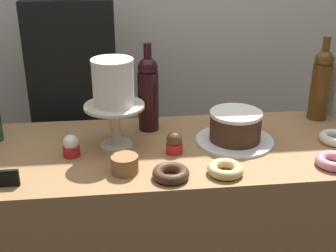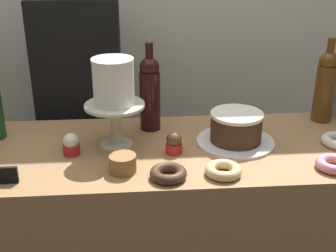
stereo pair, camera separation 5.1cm
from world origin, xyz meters
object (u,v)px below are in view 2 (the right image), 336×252
Objects in this scene: cupcake_chocolate at (174,143)px; wine_bottle_amber at (325,85)px; cookie_stack at (123,163)px; price_sign_chalkboard at (6,175)px; cupcake_vanilla at (71,145)px; donut_pink at (334,164)px; chocolate_round_cake at (236,127)px; cake_stand_pedestal at (115,118)px; barista_figure at (83,125)px; donut_chocolate at (168,173)px; donut_glazed at (223,170)px; white_layer_cake at (113,82)px; wine_bottle_dark_red at (150,92)px.

wine_bottle_amber is at bearing 21.66° from cupcake_chocolate.
price_sign_chalkboard is at bearing -172.79° from cookie_stack.
cupcake_vanilla is at bearing -166.70° from wine_bottle_amber.
donut_pink is 1.60× the size of price_sign_chalkboard.
cake_stand_pedestal is at bearing 178.83° from chocolate_round_cake.
price_sign_chalkboard is 0.73m from barista_figure.
barista_figure is (-0.33, 0.71, -0.14)m from donut_chocolate.
price_sign_chalkboard is at bearing -144.38° from cake_stand_pedestal.
cake_stand_pedestal is at bearing 35.62° from price_sign_chalkboard.
donut_glazed is 1.00× the size of donut_pink.
cupcake_vanilla is at bearing -160.83° from white_layer_cake.
cupcake_chocolate reaches higher than donut_pink.
cupcake_chocolate is at bearing -19.23° from cake_stand_pedestal.
donut_pink is at bearing -38.40° from chocolate_round_cake.
donut_glazed is at bearing -0.24° from price_sign_chalkboard.
white_layer_cake is at bearing -70.48° from barista_figure.
cookie_stack is 1.20× the size of price_sign_chalkboard.
barista_figure reaches higher than chocolate_round_cake.
cookie_stack is (0.17, -0.13, -0.01)m from cupcake_vanilla.
wine_bottle_amber is 0.66m from cupcake_chocolate.
barista_figure is at bearing 78.17° from price_sign_chalkboard.
donut_chocolate is 0.07× the size of barista_figure.
wine_bottle_amber is 0.97m from cupcake_vanilla.
cupcake_chocolate is 0.20m from cookie_stack.
donut_chocolate is (-0.63, -0.41, -0.13)m from wine_bottle_amber.
barista_figure is (-0.29, 0.33, -0.26)m from wine_bottle_dark_red.
cake_stand_pedestal is at bearing 145.14° from donut_glazed.
donut_pink is at bearing 0.48° from price_sign_chalkboard.
chocolate_round_cake is 0.43m from cookie_stack.
cookie_stack is (0.02, -0.18, -0.08)m from cake_stand_pedestal.
cupcake_vanilla is at bearing 159.46° from donut_glazed.
cake_stand_pedestal is 2.88× the size of price_sign_chalkboard.
cake_stand_pedestal is at bearing 124.36° from donut_chocolate.
barista_figure is at bearing 125.21° from donut_glazed.
white_layer_cake is 2.20× the size of price_sign_chalkboard.
white_layer_cake is 1.38× the size of donut_chocolate.
cake_stand_pedestal is 1.11× the size of chocolate_round_cake.
barista_figure reaches higher than cupcake_vanilla.
cookie_stack is (-0.17, -0.12, -0.01)m from cupcake_chocolate.
cupcake_chocolate is at bearing 17.34° from price_sign_chalkboard.
price_sign_chalkboard reaches higher than donut_glazed.
barista_figure is (-0.17, 0.48, -0.35)m from white_layer_cake.
price_sign_chalkboard is (-1.11, -0.40, -0.12)m from wine_bottle_amber.
wine_bottle_dark_red is at bearing 40.04° from price_sign_chalkboard.
cupcake_vanilla is at bearing 142.30° from cookie_stack.
chocolate_round_cake is at bearing -1.17° from white_layer_cake.
donut_chocolate is (-0.25, -0.23, -0.05)m from chocolate_round_cake.
wine_bottle_dark_red is 3.87× the size of cookie_stack.
barista_figure reaches higher than cake_stand_pedestal.
wine_bottle_dark_red is (-0.29, 0.15, 0.08)m from chocolate_round_cake.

